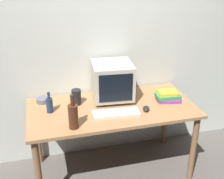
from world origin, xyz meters
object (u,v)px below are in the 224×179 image
object	(u,v)px
metal_canister	(76,97)
crt_monitor	(112,81)
bottle_tall	(73,115)
keyboard	(117,113)
book_stack	(168,96)
computer_mouse	(146,109)
cd_spindle	(43,100)
bottle_short	(50,105)

from	to	relation	value
metal_canister	crt_monitor	bearing A→B (deg)	5.02
crt_monitor	bottle_tall	world-z (taller)	crt_monitor
keyboard	book_stack	xyz separation A→B (m)	(0.56, 0.14, 0.03)
crt_monitor	computer_mouse	bearing A→B (deg)	-52.96
bottle_tall	cd_spindle	distance (m)	0.59
crt_monitor	metal_canister	distance (m)	0.38
book_stack	bottle_tall	bearing A→B (deg)	-164.60
keyboard	bottle_short	world-z (taller)	bottle_short
cd_spindle	metal_canister	xyz separation A→B (m)	(0.32, -0.12, 0.05)
bottle_short	cd_spindle	xyz separation A→B (m)	(-0.06, 0.22, -0.05)
bottle_tall	metal_canister	world-z (taller)	bottle_tall
crt_monitor	bottle_tall	size ratio (longest dim) A/B	1.35
keyboard	computer_mouse	distance (m)	0.28
keyboard	book_stack	distance (m)	0.58
bottle_tall	metal_canister	xyz separation A→B (m)	(0.08, 0.41, -0.04)
bottle_tall	bottle_short	world-z (taller)	bottle_tall
crt_monitor	book_stack	bearing A→B (deg)	-19.09
keyboard	metal_canister	xyz separation A→B (m)	(-0.32, 0.29, 0.06)
computer_mouse	bottle_short	bearing A→B (deg)	-171.18
keyboard	metal_canister	distance (m)	0.44
crt_monitor	book_stack	distance (m)	0.57
crt_monitor	bottle_short	bearing A→B (deg)	-168.42
keyboard	cd_spindle	size ratio (longest dim) A/B	3.50
keyboard	cd_spindle	world-z (taller)	cd_spindle
bottle_short	metal_canister	distance (m)	0.27
bottle_tall	bottle_short	size ratio (longest dim) A/B	1.52
cd_spindle	crt_monitor	bearing A→B (deg)	-7.62
cd_spindle	keyboard	bearing A→B (deg)	-32.91
computer_mouse	crt_monitor	bearing A→B (deg)	148.39
keyboard	cd_spindle	bearing A→B (deg)	151.17
computer_mouse	cd_spindle	world-z (taller)	cd_spindle
computer_mouse	metal_canister	xyz separation A→B (m)	(-0.60, 0.29, 0.06)
keyboard	bottle_short	bearing A→B (deg)	165.48
book_stack	metal_canister	world-z (taller)	metal_canister
crt_monitor	cd_spindle	xyz separation A→B (m)	(-0.68, 0.09, -0.17)
bottle_short	cd_spindle	distance (m)	0.23
metal_canister	cd_spindle	bearing A→B (deg)	158.80
bottle_short	bottle_tall	bearing A→B (deg)	-61.32
book_stack	computer_mouse	bearing A→B (deg)	-153.88
crt_monitor	keyboard	size ratio (longest dim) A/B	0.99
computer_mouse	bottle_short	world-z (taller)	bottle_short
bottle_short	book_stack	world-z (taller)	bottle_short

